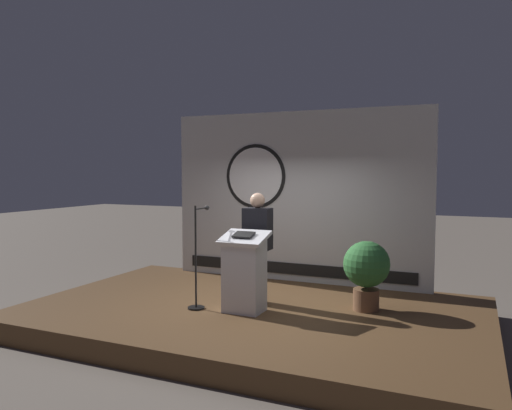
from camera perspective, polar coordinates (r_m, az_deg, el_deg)
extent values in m
plane|color=#6B6056|center=(7.33, -0.34, -13.89)|extent=(40.00, 40.00, 0.00)
cube|color=brown|center=(7.29, -0.34, -12.77)|extent=(6.40, 4.00, 0.30)
cube|color=silver|center=(8.71, 4.64, 0.93)|extent=(4.63, 0.10, 2.98)
cylinder|color=black|center=(8.93, -0.08, 3.32)|extent=(1.16, 0.02, 1.16)
cylinder|color=white|center=(8.92, -0.09, 3.32)|extent=(1.03, 0.02, 1.03)
cube|color=black|center=(8.81, 4.47, -7.35)|extent=(4.17, 0.02, 0.20)
cube|color=silver|center=(6.90, -1.36, -8.15)|extent=(0.52, 0.40, 1.00)
cube|color=silver|center=(6.81, -1.36, -3.79)|extent=(0.64, 0.50, 0.18)
cube|color=black|center=(6.78, -1.44, -3.44)|extent=(0.28, 0.20, 0.08)
cylinder|color=black|center=(7.35, 0.17, -8.19)|extent=(0.26, 0.26, 0.80)
cube|color=black|center=(7.24, 0.17, -2.74)|extent=(0.40, 0.24, 0.61)
sphere|color=tan|center=(7.20, 0.17, 0.53)|extent=(0.22, 0.22, 0.22)
cylinder|color=black|center=(7.20, -6.91, -11.66)|extent=(0.24, 0.24, 0.02)
cylinder|color=black|center=(7.04, -6.96, -6.02)|extent=(0.03, 0.03, 1.46)
cylinder|color=black|center=(7.10, -6.32, -0.40)|extent=(0.02, 0.33, 0.02)
sphere|color=#262626|center=(7.24, -5.67, -0.31)|extent=(0.07, 0.07, 0.07)
cylinder|color=brown|center=(7.21, 12.55, -10.57)|extent=(0.36, 0.36, 0.30)
sphere|color=#2D6B33|center=(7.10, 12.61, -6.66)|extent=(0.65, 0.65, 0.65)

